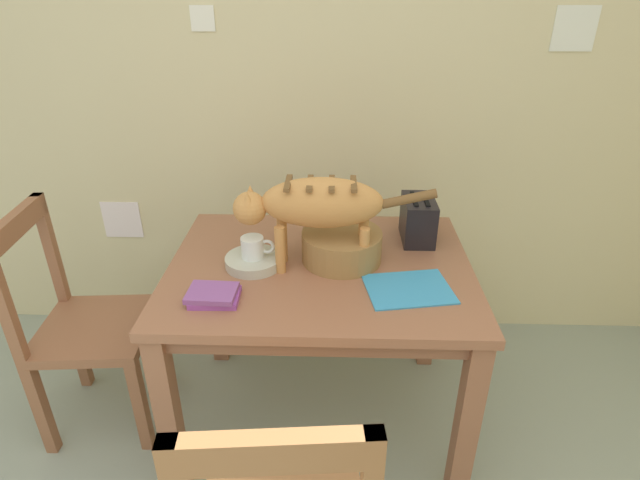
# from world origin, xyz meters

# --- Properties ---
(wall_rear) EXTENTS (4.39, 0.11, 2.50)m
(wall_rear) POSITION_xyz_m (0.00, 2.20, 1.25)
(wall_rear) COLOR beige
(wall_rear) RESTS_ON ground_plane
(dining_table) EXTENTS (1.10, 0.85, 0.76)m
(dining_table) POSITION_xyz_m (0.07, 1.46, 0.66)
(dining_table) COLOR #945E41
(dining_table) RESTS_ON ground_plane
(cat) EXTENTS (0.69, 0.14, 0.34)m
(cat) POSITION_xyz_m (0.05, 1.45, 1.00)
(cat) COLOR #C78847
(cat) RESTS_ON dining_table
(saucer_bowl) EXTENTS (0.20, 0.20, 0.04)m
(saucer_bowl) POSITION_xyz_m (-0.17, 1.45, 0.78)
(saucer_bowl) COLOR #B9BBA8
(saucer_bowl) RESTS_ON dining_table
(coffee_mug) EXTENTS (0.12, 0.08, 0.08)m
(coffee_mug) POSITION_xyz_m (-0.16, 1.45, 0.83)
(coffee_mug) COLOR white
(coffee_mug) RESTS_ON saucer_bowl
(magazine) EXTENTS (0.31, 0.26, 0.01)m
(magazine) POSITION_xyz_m (0.37, 1.30, 0.76)
(magazine) COLOR #3796CD
(magazine) RESTS_ON dining_table
(book_stack) EXTENTS (0.17, 0.13, 0.04)m
(book_stack) POSITION_xyz_m (-0.26, 1.22, 0.78)
(book_stack) COLOR purple
(book_stack) RESTS_ON dining_table
(wicker_basket) EXTENTS (0.29, 0.29, 0.11)m
(wicker_basket) POSITION_xyz_m (0.15, 1.50, 0.82)
(wicker_basket) COLOR olive
(wicker_basket) RESTS_ON dining_table
(toaster) EXTENTS (0.12, 0.20, 0.18)m
(toaster) POSITION_xyz_m (0.45, 1.67, 0.84)
(toaster) COLOR black
(toaster) RESTS_ON dining_table
(wooden_chair_far) EXTENTS (0.45, 0.45, 0.95)m
(wooden_chair_far) POSITION_xyz_m (-0.86, 1.45, 0.47)
(wooden_chair_far) COLOR #905A3C
(wooden_chair_far) RESTS_ON ground_plane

